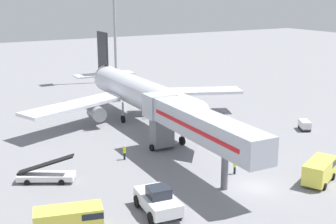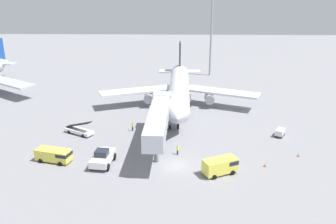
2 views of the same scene
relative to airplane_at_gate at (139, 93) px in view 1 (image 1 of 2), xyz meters
name	(u,v)px [view 1 (image 1 of 2)]	position (x,y,z in m)	size (l,w,h in m)	color
ground_plane	(254,188)	(-0.79, -27.15, -4.34)	(300.00, 300.00, 0.00)	gray
airplane_at_gate	(139,93)	(0.00, 0.00, 0.00)	(35.65, 37.59, 12.21)	silver
jet_bridge	(193,124)	(-3.39, -19.88, 0.79)	(3.85, 21.13, 6.85)	#B2B7C1
pushback_tug	(158,200)	(-11.62, -27.02, -3.16)	(3.39, 5.63, 2.52)	white
belt_loader_truck	(46,175)	(-18.26, -15.39, -3.60)	(5.89, 4.42, 2.88)	white
service_van_near_center	(320,170)	(5.93, -29.27, -3.03)	(5.37, 4.02, 2.31)	#E5DB4C
service_van_rear_left	(71,218)	(-19.21, -26.21, -3.19)	(5.82, 3.40, 2.00)	#E5DB4C
baggage_cart_outer_right	(305,125)	(18.13, -15.50, -3.59)	(2.28, 2.67, 1.33)	#38383D
ground_crew_worker_foreground	(235,166)	(-0.31, -23.35, -3.46)	(0.34, 0.34, 1.66)	#1E2333
ground_crew_worker_midground	(124,152)	(-8.71, -13.60, -3.44)	(0.40, 0.40, 1.69)	#1E2333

